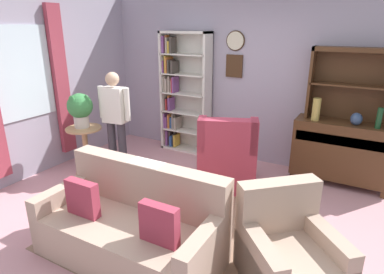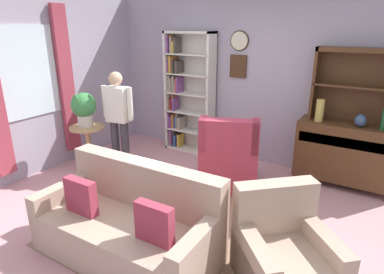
{
  "view_description": "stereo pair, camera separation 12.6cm",
  "coord_description": "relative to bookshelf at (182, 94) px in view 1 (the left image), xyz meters",
  "views": [
    {
      "loc": [
        1.9,
        -2.97,
        2.2
      ],
      "look_at": [
        0.1,
        0.2,
        0.95
      ],
      "focal_mm": 30.76,
      "sensor_mm": 36.0,
      "label": 1
    },
    {
      "loc": [
        2.01,
        -2.91,
        2.2
      ],
      "look_at": [
        0.1,
        0.2,
        0.95
      ],
      "focal_mm": 30.76,
      "sensor_mm": 36.0,
      "label": 2
    }
  ],
  "objects": [
    {
      "name": "plant_stand",
      "position": [
        -0.71,
        -1.65,
        -0.58
      ],
      "size": [
        0.52,
        0.52,
        0.75
      ],
      "color": "#A87F56",
      "rests_on": "ground_plane"
    },
    {
      "name": "ground_plane",
      "position": [
        1.09,
        -1.94,
        -1.05
      ],
      "size": [
        5.4,
        4.6,
        0.02
      ],
      "primitive_type": "cube",
      "color": "#C68C93"
    },
    {
      "name": "wall_back",
      "position": [
        1.09,
        0.19,
        0.36
      ],
      "size": [
        5.0,
        0.09,
        2.8
      ],
      "color": "#A399AD",
      "rests_on": "ground_plane"
    },
    {
      "name": "vase_round",
      "position": [
        2.82,
        -0.15,
        -0.04
      ],
      "size": [
        0.15,
        0.15,
        0.17
      ],
      "primitive_type": "ellipsoid",
      "color": "#33476B",
      "rests_on": "sideboard"
    },
    {
      "name": "area_rug",
      "position": [
        1.29,
        -2.24,
        -1.04
      ],
      "size": [
        2.41,
        2.1,
        0.01
      ],
      "primitive_type": "cube",
      "color": "#846651",
      "rests_on": "ground_plane"
    },
    {
      "name": "armchair_floral",
      "position": [
        2.55,
        -2.42,
        -0.75
      ],
      "size": [
        1.08,
        1.08,
        0.88
      ],
      "color": "tan",
      "rests_on": "ground_plane"
    },
    {
      "name": "wingback_chair",
      "position": [
        1.32,
        -0.98,
        -0.66
      ],
      "size": [
        1.03,
        1.04,
        1.05
      ],
      "color": "#A33347",
      "rests_on": "ground_plane"
    },
    {
      "name": "bookshelf",
      "position": [
        0.0,
        0.0,
        0.0
      ],
      "size": [
        0.9,
        0.3,
        2.1
      ],
      "color": "silver",
      "rests_on": "ground_plane"
    },
    {
      "name": "couch_floral",
      "position": [
        1.12,
        -2.8,
        -0.73
      ],
      "size": [
        1.81,
        0.87,
        0.9
      ],
      "color": "tan",
      "rests_on": "ground_plane"
    },
    {
      "name": "potted_plant_small",
      "position": [
        -0.28,
        -1.58,
        -0.85
      ],
      "size": [
        0.24,
        0.24,
        0.33
      ],
      "color": "gray",
      "rests_on": "ground_plane"
    },
    {
      "name": "bottle_wine",
      "position": [
        3.08,
        -0.17,
        0.02
      ],
      "size": [
        0.07,
        0.07,
        0.27
      ],
      "primitive_type": "cylinder",
      "color": "#194223",
      "rests_on": "sideboard"
    },
    {
      "name": "sideboard_hutch",
      "position": [
        2.69,
        0.02,
        0.52
      ],
      "size": [
        1.1,
        0.26,
        1.0
      ],
      "color": "#4C2D19",
      "rests_on": "sideboard"
    },
    {
      "name": "sideboard",
      "position": [
        2.69,
        -0.08,
        -0.53
      ],
      "size": [
        1.3,
        0.45,
        0.92
      ],
      "color": "#4C2D19",
      "rests_on": "ground_plane"
    },
    {
      "name": "potted_plant_large",
      "position": [
        -0.74,
        -1.65,
        0.01
      ],
      "size": [
        0.37,
        0.37,
        0.51
      ],
      "color": "beige",
      "rests_on": "plant_stand"
    },
    {
      "name": "vase_tall",
      "position": [
        2.3,
        -0.17,
        0.04
      ],
      "size": [
        0.11,
        0.11,
        0.31
      ],
      "primitive_type": "cylinder",
      "color": "tan",
      "rests_on": "sideboard"
    },
    {
      "name": "person_reading",
      "position": [
        -0.33,
        -1.37,
        -0.13
      ],
      "size": [
        0.53,
        0.25,
        1.56
      ],
      "color": "#38333D",
      "rests_on": "ground_plane"
    },
    {
      "name": "wall_left",
      "position": [
        -1.42,
        -1.95,
        0.36
      ],
      "size": [
        0.16,
        4.2,
        2.8
      ],
      "color": "#A399AD",
      "rests_on": "ground_plane"
    }
  ]
}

